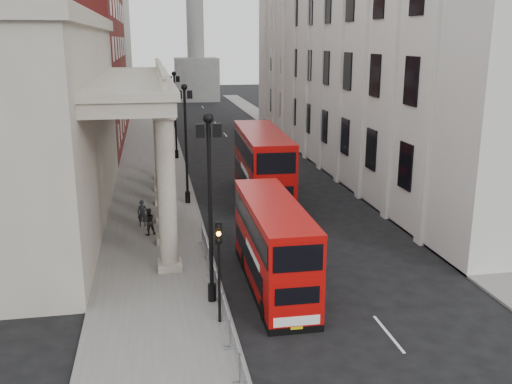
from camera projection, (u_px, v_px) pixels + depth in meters
ground at (239, 348)px, 21.59m from camera, size 260.00×260.00×0.00m
sidewalk_west at (153, 173)px, 49.55m from camera, size 6.00×140.00×0.12m
sidewalk_east at (334, 166)px, 52.44m from camera, size 3.00×140.00×0.12m
kerb at (187, 172)px, 50.06m from camera, size 0.20×140.00×0.14m
portico_building at (27, 128)px, 35.30m from camera, size 9.00×28.00×12.00m
brick_building at (77, 43)px, 62.51m from camera, size 9.00×32.00×22.00m
west_building_far at (101, 48)px, 93.17m from camera, size 9.00×30.00×20.00m
east_building at (359, 26)px, 51.56m from camera, size 8.00×55.00×25.00m
monument_column at (195, 14)px, 105.91m from camera, size 8.00×8.00×54.20m
lamp_post_south at (210, 196)px, 24.01m from camera, size 1.05×0.44×8.32m
lamp_post_mid at (186, 136)px, 39.22m from camera, size 1.05×0.44×8.32m
lamp_post_north at (175, 109)px, 54.42m from camera, size 1.05×0.44×8.32m
traffic_light at (219, 253)px, 22.58m from camera, size 0.28×0.33×4.30m
crowd_barriers at (223, 307)px, 23.47m from camera, size 0.50×18.75×1.10m
bus_near at (273, 243)px, 26.52m from camera, size 2.39×9.49×4.09m
bus_far at (262, 165)px, 40.82m from camera, size 3.33×11.83×5.06m
pedestrian_a at (142, 213)px, 35.14m from camera, size 0.64×0.45×1.65m
pedestrian_b at (149, 222)px, 33.59m from camera, size 0.93×0.82×1.62m
pedestrian_c at (167, 193)px, 39.40m from camera, size 1.11×0.98×1.91m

